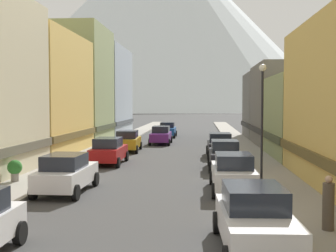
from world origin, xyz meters
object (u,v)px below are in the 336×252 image
at_px(car_right_2, 225,155).
at_px(car_left_2, 109,151).
at_px(car_driving_0, 161,135).
at_px(car_left_3, 128,141).
at_px(car_right_3, 220,145).
at_px(car_right_0, 255,218).
at_px(car_right_1, 233,172).
at_px(car_driving_1, 168,130).
at_px(potted_plant_1, 15,169).
at_px(streetlamp_right, 262,105).
at_px(car_left_1, 66,173).
at_px(pedestrian_0, 328,205).

bearing_deg(car_right_2, car_left_2, 167.39).
bearing_deg(car_left_2, car_driving_0, 81.36).
bearing_deg(car_left_3, car_right_3, -20.60).
xyz_separation_m(car_left_2, car_right_0, (7.60, -16.63, 0.00)).
relative_size(car_right_1, car_driving_1, 1.00).
relative_size(car_left_2, potted_plant_1, 4.08).
relative_size(car_right_0, streetlamp_right, 0.76).
height_order(car_left_2, car_right_2, same).
bearing_deg(car_right_0, car_left_1, 136.03).
bearing_deg(car_right_0, pedestrian_0, 33.75).
bearing_deg(car_right_0, car_right_1, 89.98).
xyz_separation_m(potted_plant_1, streetlamp_right, (12.35, 0.84, 3.19)).
xyz_separation_m(car_left_1, pedestrian_0, (10.05, -5.69, 0.04)).
distance_m(car_left_3, streetlamp_right, 17.30).
distance_m(car_left_3, pedestrian_0, 24.83).
bearing_deg(car_driving_0, car_left_1, -95.29).
xyz_separation_m(car_left_1, potted_plant_1, (-3.20, 1.82, -0.11)).
distance_m(car_right_2, car_right_3, 6.56).
relative_size(car_left_2, car_right_1, 1.00).
xyz_separation_m(car_right_2, car_driving_0, (-5.40, 16.17, 0.00)).
xyz_separation_m(car_left_2, streetlamp_right, (9.15, -6.65, 3.09)).
height_order(car_left_3, car_right_0, same).
bearing_deg(potted_plant_1, car_right_2, 28.16).
height_order(car_right_3, pedestrian_0, pedestrian_0).
distance_m(car_left_2, car_driving_1, 23.44).
height_order(car_right_2, pedestrian_0, pedestrian_0).
height_order(car_right_2, car_driving_1, same).
bearing_deg(car_right_2, car_left_1, -135.02).
relative_size(car_right_3, car_driving_0, 1.00).
bearing_deg(car_driving_0, car_right_3, -60.68).
distance_m(car_right_2, car_driving_1, 25.62).
xyz_separation_m(potted_plant_1, pedestrian_0, (13.25, -7.51, 0.14)).
bearing_deg(potted_plant_1, car_right_3, 48.81).
bearing_deg(car_driving_1, streetlamp_right, -76.95).
relative_size(car_left_1, car_right_0, 0.99).
bearing_deg(car_left_3, streetlamp_right, -57.50).
bearing_deg(car_right_3, car_driving_0, 119.32).
relative_size(car_driving_0, potted_plant_1, 4.07).
distance_m(car_left_3, car_right_1, 17.93).
bearing_deg(car_right_2, potted_plant_1, -151.84).
relative_size(car_left_3, car_right_1, 1.01).
xyz_separation_m(car_left_2, car_right_3, (7.60, 4.86, 0.00)).
bearing_deg(car_left_2, car_driving_1, 84.62).
relative_size(car_left_1, car_left_2, 1.00).
height_order(car_left_2, car_right_1, same).
xyz_separation_m(car_right_2, car_driving_1, (-5.40, 25.04, 0.00)).
bearing_deg(car_left_3, potted_plant_1, -101.90).
relative_size(car_left_3, pedestrian_0, 2.62).
bearing_deg(car_left_3, pedestrian_0, -66.13).
height_order(car_right_0, car_right_3, same).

